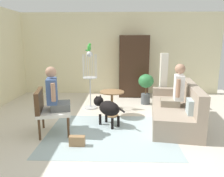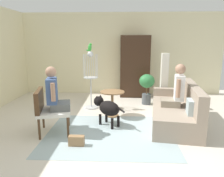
{
  "view_description": "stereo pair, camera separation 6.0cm",
  "coord_description": "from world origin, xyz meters",
  "px_view_note": "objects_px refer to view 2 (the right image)",
  "views": [
    {
      "loc": [
        0.07,
        -3.96,
        1.73
      ],
      "look_at": [
        -0.06,
        0.29,
        0.81
      ],
      "focal_mm": 34.23,
      "sensor_mm": 36.0,
      "label": 1
    },
    {
      "loc": [
        0.13,
        -3.96,
        1.73
      ],
      "look_at": [
        -0.06,
        0.29,
        0.81
      ],
      "focal_mm": 34.23,
      "sensor_mm": 36.0,
      "label": 2
    }
  ],
  "objects_px": {
    "person_on_couch": "(177,89)",
    "parrot": "(90,47)",
    "potted_plant": "(147,85)",
    "round_end_table": "(112,99)",
    "column_lamp": "(164,81)",
    "armoire_cabinet": "(135,66)",
    "couch": "(177,111)",
    "handbag": "(76,141)",
    "bird_cage_stand": "(91,82)",
    "armchair": "(48,107)",
    "person_on_armchair": "(55,93)",
    "dog": "(107,108)"
  },
  "relations": [
    {
      "from": "armchair",
      "to": "column_lamp",
      "type": "relative_size",
      "value": 0.59
    },
    {
      "from": "person_on_armchair",
      "to": "couch",
      "type": "bearing_deg",
      "value": 12.73
    },
    {
      "from": "person_on_armchair",
      "to": "dog",
      "type": "relative_size",
      "value": 1.23
    },
    {
      "from": "dog",
      "to": "bird_cage_stand",
      "type": "relative_size",
      "value": 0.45
    },
    {
      "from": "person_on_armchair",
      "to": "round_end_table",
      "type": "bearing_deg",
      "value": 42.95
    },
    {
      "from": "potted_plant",
      "to": "round_end_table",
      "type": "bearing_deg",
      "value": -130.97
    },
    {
      "from": "person_on_couch",
      "to": "potted_plant",
      "type": "bearing_deg",
      "value": 106.36
    },
    {
      "from": "person_on_couch",
      "to": "parrot",
      "type": "distance_m",
      "value": 2.39
    },
    {
      "from": "round_end_table",
      "to": "bird_cage_stand",
      "type": "bearing_deg",
      "value": 133.49
    },
    {
      "from": "person_on_armchair",
      "to": "potted_plant",
      "type": "distance_m",
      "value": 2.86
    },
    {
      "from": "column_lamp",
      "to": "armoire_cabinet",
      "type": "distance_m",
      "value": 1.5
    },
    {
      "from": "bird_cage_stand",
      "to": "potted_plant",
      "type": "relative_size",
      "value": 1.75
    },
    {
      "from": "parrot",
      "to": "potted_plant",
      "type": "relative_size",
      "value": 0.23
    },
    {
      "from": "dog",
      "to": "bird_cage_stand",
      "type": "height_order",
      "value": "bird_cage_stand"
    },
    {
      "from": "armoire_cabinet",
      "to": "handbag",
      "type": "xyz_separation_m",
      "value": [
        -1.18,
        -3.56,
        -0.89
      ]
    },
    {
      "from": "couch",
      "to": "potted_plant",
      "type": "bearing_deg",
      "value": 108.28
    },
    {
      "from": "dog",
      "to": "potted_plant",
      "type": "distance_m",
      "value": 1.93
    },
    {
      "from": "couch",
      "to": "person_on_armchair",
      "type": "bearing_deg",
      "value": -167.27
    },
    {
      "from": "round_end_table",
      "to": "handbag",
      "type": "bearing_deg",
      "value": -109.73
    },
    {
      "from": "armchair",
      "to": "dog",
      "type": "xyz_separation_m",
      "value": [
        1.11,
        0.45,
        -0.13
      ]
    },
    {
      "from": "person_on_armchair",
      "to": "armoire_cabinet",
      "type": "distance_m",
      "value": 3.46
    },
    {
      "from": "potted_plant",
      "to": "dog",
      "type": "bearing_deg",
      "value": -121.66
    },
    {
      "from": "person_on_armchair",
      "to": "dog",
      "type": "bearing_deg",
      "value": 23.05
    },
    {
      "from": "round_end_table",
      "to": "armoire_cabinet",
      "type": "height_order",
      "value": "armoire_cabinet"
    },
    {
      "from": "round_end_table",
      "to": "parrot",
      "type": "distance_m",
      "value": 1.47
    },
    {
      "from": "person_on_couch",
      "to": "column_lamp",
      "type": "bearing_deg",
      "value": 91.73
    },
    {
      "from": "round_end_table",
      "to": "potted_plant",
      "type": "height_order",
      "value": "potted_plant"
    },
    {
      "from": "bird_cage_stand",
      "to": "armoire_cabinet",
      "type": "distance_m",
      "value": 1.89
    },
    {
      "from": "person_on_armchair",
      "to": "bird_cage_stand",
      "type": "height_order",
      "value": "bird_cage_stand"
    },
    {
      "from": "bird_cage_stand",
      "to": "column_lamp",
      "type": "bearing_deg",
      "value": 3.31
    },
    {
      "from": "bird_cage_stand",
      "to": "column_lamp",
      "type": "height_order",
      "value": "bird_cage_stand"
    },
    {
      "from": "person_on_couch",
      "to": "column_lamp",
      "type": "xyz_separation_m",
      "value": [
        -0.04,
        1.18,
        -0.05
      ]
    },
    {
      "from": "couch",
      "to": "parrot",
      "type": "xyz_separation_m",
      "value": [
        -2.02,
        1.05,
        1.32
      ]
    },
    {
      "from": "couch",
      "to": "handbag",
      "type": "height_order",
      "value": "couch"
    },
    {
      "from": "round_end_table",
      "to": "potted_plant",
      "type": "bearing_deg",
      "value": 49.03
    },
    {
      "from": "dog",
      "to": "potted_plant",
      "type": "height_order",
      "value": "potted_plant"
    },
    {
      "from": "person_on_armchair",
      "to": "armoire_cabinet",
      "type": "bearing_deg",
      "value": 60.8
    },
    {
      "from": "round_end_table",
      "to": "parrot",
      "type": "height_order",
      "value": "parrot"
    },
    {
      "from": "dog",
      "to": "bird_cage_stand",
      "type": "bearing_deg",
      "value": 113.3
    },
    {
      "from": "bird_cage_stand",
      "to": "potted_plant",
      "type": "bearing_deg",
      "value": 16.19
    },
    {
      "from": "round_end_table",
      "to": "potted_plant",
      "type": "relative_size",
      "value": 0.7
    },
    {
      "from": "couch",
      "to": "round_end_table",
      "type": "relative_size",
      "value": 3.42
    },
    {
      "from": "armchair",
      "to": "parrot",
      "type": "xyz_separation_m",
      "value": [
        0.59,
        1.64,
        1.09
      ]
    },
    {
      "from": "potted_plant",
      "to": "column_lamp",
      "type": "xyz_separation_m",
      "value": [
        0.41,
        -0.33,
        0.16
      ]
    },
    {
      "from": "round_end_table",
      "to": "bird_cage_stand",
      "type": "xyz_separation_m",
      "value": [
        -0.59,
        0.63,
        0.3
      ]
    },
    {
      "from": "dog",
      "to": "column_lamp",
      "type": "xyz_separation_m",
      "value": [
        1.42,
        1.31,
        0.34
      ]
    },
    {
      "from": "person_on_couch",
      "to": "potted_plant",
      "type": "xyz_separation_m",
      "value": [
        -0.44,
        1.51,
        -0.21
      ]
    },
    {
      "from": "armchair",
      "to": "bird_cage_stand",
      "type": "height_order",
      "value": "bird_cage_stand"
    },
    {
      "from": "parrot",
      "to": "column_lamp",
      "type": "relative_size",
      "value": 0.14
    },
    {
      "from": "person_on_couch",
      "to": "armoire_cabinet",
      "type": "xyz_separation_m",
      "value": [
        -0.74,
        2.48,
        0.2
      ]
    }
  ]
}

